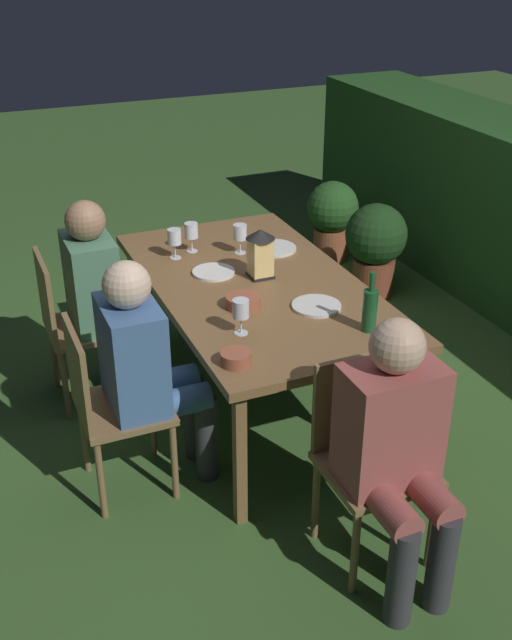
% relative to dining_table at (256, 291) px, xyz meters
% --- Properties ---
extents(ground_plane, '(16.00, 16.00, 0.00)m').
position_rel_dining_table_xyz_m(ground_plane, '(0.00, 0.00, -0.69)').
color(ground_plane, '#385B28').
extents(dining_table, '(1.86, 1.02, 0.74)m').
position_rel_dining_table_xyz_m(dining_table, '(0.00, 0.00, 0.00)').
color(dining_table, brown).
rests_on(dining_table, ground).
extents(chair_side_left_b, '(0.42, 0.40, 0.87)m').
position_rel_dining_table_xyz_m(chair_side_left_b, '(0.42, -0.90, -0.20)').
color(chair_side_left_b, brown).
rests_on(chair_side_left_b, ground).
extents(person_in_blue, '(0.38, 0.47, 1.15)m').
position_rel_dining_table_xyz_m(person_in_blue, '(0.42, -0.71, -0.05)').
color(person_in_blue, '#426699').
rests_on(person_in_blue, ground).
extents(chair_side_left_a, '(0.42, 0.40, 0.87)m').
position_rel_dining_table_xyz_m(chair_side_left_a, '(-0.42, -0.90, -0.20)').
color(chair_side_left_a, brown).
rests_on(chair_side_left_a, ground).
extents(person_in_green, '(0.38, 0.47, 1.15)m').
position_rel_dining_table_xyz_m(person_in_green, '(-0.42, -0.71, -0.05)').
color(person_in_green, '#4C7A5B').
rests_on(person_in_green, ground).
extents(chair_head_far, '(0.40, 0.42, 0.87)m').
position_rel_dining_table_xyz_m(chair_head_far, '(1.18, 0.00, -0.20)').
color(chair_head_far, brown).
rests_on(chair_head_far, ground).
extents(person_in_rust, '(0.48, 0.38, 1.15)m').
position_rel_dining_table_xyz_m(person_in_rust, '(1.38, 0.00, -0.05)').
color(person_in_rust, '#9E4C47').
rests_on(person_in_rust, ground).
extents(lantern_centerpiece, '(0.15, 0.15, 0.27)m').
position_rel_dining_table_xyz_m(lantern_centerpiece, '(-0.06, 0.05, 0.20)').
color(lantern_centerpiece, black).
rests_on(lantern_centerpiece, dining_table).
extents(green_bottle_on_table, '(0.07, 0.07, 0.29)m').
position_rel_dining_table_xyz_m(green_bottle_on_table, '(0.68, 0.27, 0.16)').
color(green_bottle_on_table, '#195128').
rests_on(green_bottle_on_table, dining_table).
extents(wine_glass_a, '(0.08, 0.08, 0.17)m').
position_rel_dining_table_xyz_m(wine_glass_a, '(-0.47, -0.29, 0.17)').
color(wine_glass_a, silver).
rests_on(wine_glass_a, dining_table).
extents(wine_glass_b, '(0.08, 0.08, 0.17)m').
position_rel_dining_table_xyz_m(wine_glass_b, '(-0.53, -0.17, 0.17)').
color(wine_glass_b, silver).
rests_on(wine_glass_b, dining_table).
extents(wine_glass_c, '(0.08, 0.08, 0.17)m').
position_rel_dining_table_xyz_m(wine_glass_c, '(-0.40, 0.07, 0.17)').
color(wine_glass_c, silver).
rests_on(wine_glass_c, dining_table).
extents(wine_glass_d, '(0.08, 0.08, 0.17)m').
position_rel_dining_table_xyz_m(wine_glass_d, '(0.48, -0.28, 0.17)').
color(wine_glass_d, silver).
rests_on(wine_glass_d, dining_table).
extents(plate_a, '(0.24, 0.24, 0.01)m').
position_rel_dining_table_xyz_m(plate_a, '(0.38, 0.16, 0.06)').
color(plate_a, silver).
rests_on(plate_a, dining_table).
extents(plate_b, '(0.26, 0.26, 0.01)m').
position_rel_dining_table_xyz_m(plate_b, '(-0.37, 0.27, 0.06)').
color(plate_b, silver).
rests_on(plate_b, dining_table).
extents(plate_c, '(0.23, 0.23, 0.01)m').
position_rel_dining_table_xyz_m(plate_c, '(-0.19, -0.16, 0.06)').
color(plate_c, white).
rests_on(plate_c, dining_table).
extents(bowl_olives, '(0.17, 0.17, 0.06)m').
position_rel_dining_table_xyz_m(bowl_olives, '(0.24, -0.17, 0.08)').
color(bowl_olives, '#9E5138').
rests_on(bowl_olives, dining_table).
extents(bowl_bread, '(0.13, 0.13, 0.06)m').
position_rel_dining_table_xyz_m(bowl_bread, '(0.72, -0.40, 0.08)').
color(bowl_bread, '#9E5138').
rests_on(bowl_bread, dining_table).
extents(potted_plant_by_hedge, '(0.40, 0.40, 0.63)m').
position_rel_dining_table_xyz_m(potted_plant_by_hedge, '(-1.64, 1.34, -0.33)').
color(potted_plant_by_hedge, '#9E5133').
rests_on(potted_plant_by_hedge, ground).
extents(potted_plant_corner, '(0.43, 0.43, 0.67)m').
position_rel_dining_table_xyz_m(potted_plant_corner, '(-0.96, 1.32, -0.30)').
color(potted_plant_corner, brown).
rests_on(potted_plant_corner, ground).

